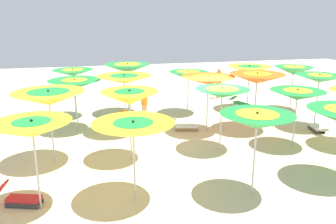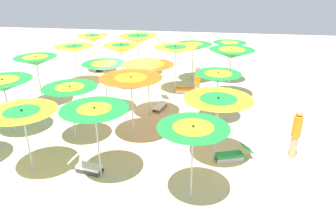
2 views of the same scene
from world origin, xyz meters
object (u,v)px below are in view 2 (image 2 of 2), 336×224
(beach_umbrella_2, at_px, (36,61))
(beach_umbrella_7, at_px, (104,67))
(beach_umbrella_6, at_px, (121,49))
(beach_umbrella_14, at_px, (95,114))
(beach_umbrella_8, at_px, (70,92))
(lounger_1, at_px, (186,89))
(beach_umbrella_12, at_px, (148,68))
(beach_umbrella_15, at_px, (230,45))
(beach_umbrella_16, at_px, (231,54))
(beach_umbrella_13, at_px, (131,83))
(beach_umbrella_10, at_px, (193,47))
(beach_umbrella_0, at_px, (93,38))
(beach_umbrella_11, at_px, (175,50))
(beach_umbrella_3, at_px, (3,85))
(beach_umbrella_9, at_px, (23,117))
(lounger_2, at_px, (103,67))
(beachgoer_0, at_px, (197,82))
(beach_umbrella_1, at_px, (74,49))
(beach_umbrella_17, at_px, (218,78))
(beach_umbrella_18, at_px, (218,103))
(beachgoer_1, at_px, (296,133))
(lounger_3, at_px, (232,154))
(beach_umbrella_19, at_px, (193,134))
(beach_umbrella_5, at_px, (138,39))
(lounger_0, at_px, (161,105))
(lounger_4, at_px, (87,166))

(beach_umbrella_2, bearing_deg, beach_umbrella_7, -6.41)
(beach_umbrella_6, distance_m, beach_umbrella_14, 8.43)
(beach_umbrella_8, xyz_separation_m, lounger_1, (3.67, 5.88, -1.76))
(beach_umbrella_12, relative_size, beach_umbrella_15, 1.03)
(beach_umbrella_16, bearing_deg, beach_umbrella_13, -126.92)
(beach_umbrella_10, relative_size, beach_umbrella_14, 0.93)
(beach_umbrella_0, bearing_deg, beach_umbrella_2, -96.11)
(beach_umbrella_8, xyz_separation_m, beach_umbrella_11, (3.03, 5.97, 0.28))
(beach_umbrella_3, xyz_separation_m, beach_umbrella_9, (2.30, -2.44, -0.05))
(lounger_2, bearing_deg, beach_umbrella_14, 36.27)
(beach_umbrella_2, distance_m, beachgoer_0, 7.70)
(beach_umbrella_1, bearing_deg, lounger_2, 81.65)
(beach_umbrella_6, bearing_deg, beach_umbrella_8, -91.05)
(beach_umbrella_2, bearing_deg, beach_umbrella_16, 14.56)
(beach_umbrella_15, height_order, beachgoer_0, beach_umbrella_15)
(beach_umbrella_7, height_order, beach_umbrella_17, beach_umbrella_7)
(beach_umbrella_14, bearing_deg, beach_umbrella_13, 82.50)
(beach_umbrella_3, bearing_deg, beach_umbrella_1, 88.66)
(beach_umbrella_15, distance_m, beach_umbrella_18, 8.74)
(beach_umbrella_0, distance_m, beachgoer_1, 13.73)
(lounger_2, bearing_deg, beach_umbrella_13, 43.45)
(beach_umbrella_8, bearing_deg, beach_umbrella_3, 175.09)
(beach_umbrella_10, xyz_separation_m, beach_umbrella_12, (-1.48, -5.34, 0.21))
(beach_umbrella_3, bearing_deg, lounger_3, -4.91)
(beach_umbrella_14, bearing_deg, beach_umbrella_19, -11.79)
(beach_umbrella_1, height_order, beach_umbrella_7, beach_umbrella_7)
(beach_umbrella_19, bearing_deg, beach_umbrella_14, 168.21)
(beach_umbrella_14, bearing_deg, beach_umbrella_18, 23.55)
(beach_umbrella_10, distance_m, beach_umbrella_19, 10.76)
(beach_umbrella_6, xyz_separation_m, beach_umbrella_13, (2.02, -5.56, 0.06))
(beach_umbrella_2, distance_m, beach_umbrella_12, 5.46)
(beach_umbrella_8, bearing_deg, beach_umbrella_1, 112.71)
(lounger_2, xyz_separation_m, beachgoer_0, (6.51, -4.35, 0.71))
(beach_umbrella_5, relative_size, beach_umbrella_8, 1.13)
(beach_umbrella_15, relative_size, lounger_0, 1.76)
(beach_umbrella_10, bearing_deg, beach_umbrella_8, -115.48)
(lounger_2, xyz_separation_m, lounger_4, (3.43, -11.26, -0.01))
(beach_umbrella_7, bearing_deg, beach_umbrella_17, -2.16)
(beach_umbrella_1, height_order, beach_umbrella_12, beach_umbrella_12)
(beach_umbrella_12, relative_size, beach_umbrella_14, 1.01)
(lounger_3, bearing_deg, beach_umbrella_9, -5.23)
(beach_umbrella_0, distance_m, lounger_3, 12.65)
(beach_umbrella_7, bearing_deg, beach_umbrella_1, 129.96)
(beach_umbrella_8, xyz_separation_m, beach_umbrella_10, (3.80, 7.97, 0.02))
(beach_umbrella_5, distance_m, beach_umbrella_13, 8.29)
(beach_umbrella_13, distance_m, lounger_4, 3.34)
(beach_umbrella_5, distance_m, beach_umbrella_19, 12.18)
(beach_umbrella_13, xyz_separation_m, beach_umbrella_14, (-0.36, -2.70, -0.05))
(beach_umbrella_0, relative_size, beach_umbrella_6, 0.98)
(beach_umbrella_18, bearing_deg, lounger_3, 12.15)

